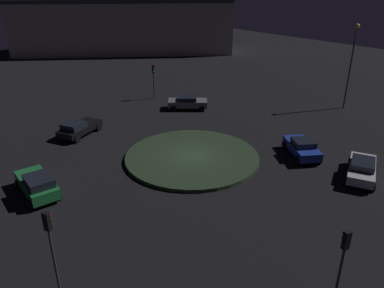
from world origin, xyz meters
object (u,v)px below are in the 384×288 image
at_px(traffic_light_southeast, 50,236).
at_px(traffic_light_northwest, 153,75).
at_px(traffic_light_east, 344,251).
at_px(car_blue, 302,147).
at_px(car_silver, 362,168).
at_px(car_grey, 188,102).
at_px(car_black, 78,128).
at_px(car_green, 37,184).
at_px(store_building, 124,25).
at_px(streetlamp_north, 352,57).

xyz_separation_m(traffic_light_southeast, traffic_light_northwest, (-21.15, 20.91, -0.22)).
bearing_deg(traffic_light_southeast, traffic_light_northwest, 20.97).
distance_m(traffic_light_east, traffic_light_southeast, 12.88).
xyz_separation_m(car_blue, traffic_light_northwest, (-20.44, 0.13, 2.07)).
bearing_deg(traffic_light_east, car_silver, -51.80).
distance_m(car_grey, traffic_light_east, 27.48).
distance_m(car_blue, traffic_light_southeast, 20.92).
relative_size(car_black, traffic_light_east, 1.25).
bearing_deg(car_silver, car_green, -59.45).
xyz_separation_m(car_silver, car_grey, (-19.94, 0.47, -0.02)).
distance_m(traffic_light_northwest, store_building, 30.36).
xyz_separation_m(car_grey, streetlamp_north, (11.11, 13.18, 4.82)).
height_order(car_black, streetlamp_north, streetlamp_north).
bearing_deg(car_silver, store_building, -128.15).
distance_m(car_green, traffic_light_northwest, 22.25).
bearing_deg(traffic_light_northwest, traffic_light_southeast, -19.19).
height_order(car_blue, traffic_light_east, traffic_light_east).
bearing_deg(car_black, traffic_light_northwest, -3.17).
distance_m(car_black, traffic_light_northwest, 12.80).
height_order(car_silver, traffic_light_northwest, traffic_light_northwest).
distance_m(car_black, streetlamp_north, 28.63).
xyz_separation_m(car_silver, car_blue, (-4.92, -0.21, 0.01)).
xyz_separation_m(car_silver, traffic_light_northwest, (-25.36, -0.09, 2.08)).
xyz_separation_m(car_blue, traffic_light_east, (9.57, -11.45, 1.88)).
distance_m(car_grey, car_blue, 15.03).
xyz_separation_m(car_silver, traffic_light_southeast, (-4.21, -21.00, 2.30)).
xyz_separation_m(car_green, store_building, (-39.50, 31.66, 3.97)).
bearing_deg(car_silver, car_black, -84.51).
bearing_deg(store_building, traffic_light_northwest, 100.67).
bearing_deg(traffic_light_southeast, car_blue, -22.40).
height_order(car_blue, traffic_light_northwest, traffic_light_northwest).
distance_m(car_green, traffic_light_southeast, 9.51).
height_order(car_black, traffic_light_southeast, traffic_light_southeast).
xyz_separation_m(car_green, traffic_light_east, (17.78, 6.90, 1.83)).
height_order(traffic_light_east, streetlamp_north, streetlamp_north).
bearing_deg(car_black, car_blue, -77.87).
distance_m(car_blue, traffic_light_northwest, 20.54).
relative_size(car_green, traffic_light_southeast, 1.02).
bearing_deg(traffic_light_northwest, streetlamp_north, 65.23).
height_order(traffic_light_east, store_building, store_building).
bearing_deg(car_blue, streetlamp_north, 139.83).
relative_size(traffic_light_east, store_building, 0.10).
relative_size(car_silver, store_building, 0.13).
bearing_deg(traffic_light_east, car_grey, -9.78).
bearing_deg(car_green, car_blue, -109.87).
bearing_deg(car_silver, traffic_light_northwest, -113.97).
xyz_separation_m(car_green, traffic_light_northwest, (-12.23, 18.47, 2.02)).
distance_m(car_silver, traffic_light_east, 12.69).
distance_m(car_silver, car_grey, 19.94).
bearing_deg(car_silver, car_grey, -115.51).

